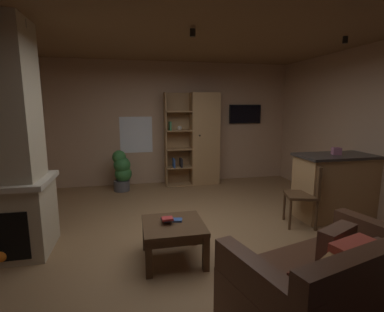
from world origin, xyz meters
name	(u,v)px	position (x,y,z in m)	size (l,w,h in m)	color
floor	(198,238)	(0.00, 0.00, -0.01)	(5.65, 5.84, 0.02)	olive
wall_back	(168,124)	(0.00, 2.95, 1.35)	(5.77, 0.06, 2.70)	tan
ceiling	(199,24)	(0.00, 0.00, 2.71)	(5.65, 5.84, 0.02)	brown
window_pane_back	(136,135)	(-0.72, 2.92, 1.12)	(0.71, 0.01, 0.79)	white
stone_fireplace	(3,153)	(-2.27, 0.09, 1.22)	(0.95, 0.83, 2.70)	#BCAD8E
bookshelf_cabinet	(201,139)	(0.69, 2.68, 1.01)	(1.20, 0.41, 2.03)	#A87F51
kitchen_bar_counter	(341,186)	(2.37, 0.26, 0.51)	(1.44, 0.64, 1.01)	#A87F51
tissue_box	(336,151)	(2.23, 0.25, 1.07)	(0.12, 0.12, 0.11)	#995972
leather_couch	(333,287)	(0.71, -1.70, 0.30)	(1.81, 1.33, 0.84)	#4C2D1E
coffee_table	(173,230)	(-0.40, -0.47, 0.35)	(0.69, 0.68, 0.44)	#4C331E
table_book_0	(177,220)	(-0.35, -0.41, 0.45)	(0.11, 0.10, 0.02)	#2D4C8C
table_book_1	(166,219)	(-0.48, -0.42, 0.47)	(0.10, 0.11, 0.03)	#2D4C8C
table_book_2	(167,219)	(-0.47, -0.47, 0.50)	(0.12, 0.10, 0.02)	#B22D2D
dining_chair	(307,191)	(1.64, 0.07, 0.53)	(0.52, 0.52, 0.92)	#4C331E
potted_floor_plant	(122,170)	(-1.04, 2.46, 0.43)	(0.38, 0.36, 0.85)	#4C4C51
wall_mounted_tv	(245,114)	(1.81, 2.89, 1.56)	(0.77, 0.06, 0.43)	black
track_light_spot_0	(22,23)	(-1.94, 0.08, 2.63)	(0.07, 0.07, 0.09)	black
track_light_spot_1	(193,33)	(-0.06, 0.10, 2.63)	(0.07, 0.07, 0.09)	black
track_light_spot_2	(345,40)	(2.04, 0.04, 2.63)	(0.07, 0.07, 0.09)	black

